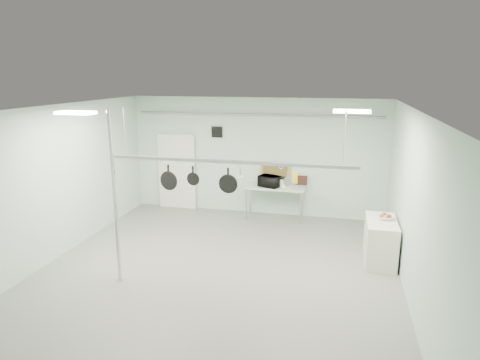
% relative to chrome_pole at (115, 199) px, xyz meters
% --- Properties ---
extents(floor, '(8.00, 8.00, 0.00)m').
position_rel_chrome_pole_xyz_m(floor, '(1.70, 0.60, -1.60)').
color(floor, gray).
rests_on(floor, ground).
extents(ceiling, '(7.00, 8.00, 0.02)m').
position_rel_chrome_pole_xyz_m(ceiling, '(1.70, 0.60, 1.59)').
color(ceiling, silver).
rests_on(ceiling, back_wall).
extents(back_wall, '(7.00, 0.02, 3.20)m').
position_rel_chrome_pole_xyz_m(back_wall, '(1.70, 4.59, 0.00)').
color(back_wall, '#A9CABD').
rests_on(back_wall, floor).
extents(right_wall, '(0.02, 8.00, 3.20)m').
position_rel_chrome_pole_xyz_m(right_wall, '(5.19, 0.60, 0.00)').
color(right_wall, '#A9CABD').
rests_on(right_wall, floor).
extents(door, '(1.10, 0.10, 2.20)m').
position_rel_chrome_pole_xyz_m(door, '(-0.60, 4.54, -0.55)').
color(door, silver).
rests_on(door, floor).
extents(wall_vent, '(0.30, 0.04, 0.30)m').
position_rel_chrome_pole_xyz_m(wall_vent, '(0.60, 4.57, 0.65)').
color(wall_vent, black).
rests_on(wall_vent, back_wall).
extents(conduit_pipe, '(6.60, 0.07, 0.07)m').
position_rel_chrome_pole_xyz_m(conduit_pipe, '(1.70, 4.50, 1.15)').
color(conduit_pipe, gray).
rests_on(conduit_pipe, back_wall).
extents(chrome_pole, '(0.08, 0.08, 3.20)m').
position_rel_chrome_pole_xyz_m(chrome_pole, '(0.00, 0.00, 0.00)').
color(chrome_pole, silver).
rests_on(chrome_pole, floor).
extents(prep_table, '(1.60, 0.70, 0.91)m').
position_rel_chrome_pole_xyz_m(prep_table, '(2.30, 4.20, -0.77)').
color(prep_table, silver).
rests_on(prep_table, floor).
extents(side_cabinet, '(0.60, 1.20, 0.90)m').
position_rel_chrome_pole_xyz_m(side_cabinet, '(4.85, 2.00, -1.15)').
color(side_cabinet, beige).
rests_on(side_cabinet, floor).
extents(pot_rack, '(4.80, 0.06, 1.00)m').
position_rel_chrome_pole_xyz_m(pot_rack, '(1.90, 0.90, 0.63)').
color(pot_rack, '#B7B7BC').
rests_on(pot_rack, ceiling).
extents(light_panel_left, '(0.65, 0.30, 0.05)m').
position_rel_chrome_pole_xyz_m(light_panel_left, '(-0.50, -0.20, 1.56)').
color(light_panel_left, white).
rests_on(light_panel_left, ceiling).
extents(light_panel_right, '(0.65, 0.30, 0.05)m').
position_rel_chrome_pole_xyz_m(light_panel_right, '(4.10, 1.20, 1.56)').
color(light_panel_right, white).
rests_on(light_panel_right, ceiling).
extents(microwave, '(0.63, 0.54, 0.30)m').
position_rel_chrome_pole_xyz_m(microwave, '(2.17, 4.10, -0.55)').
color(microwave, black).
rests_on(microwave, prep_table).
extents(coffee_canister, '(0.24, 0.24, 0.23)m').
position_rel_chrome_pole_xyz_m(coffee_canister, '(2.52, 4.13, -0.58)').
color(coffee_canister, white).
rests_on(coffee_canister, prep_table).
extents(painting_large, '(0.79, 0.17, 0.58)m').
position_rel_chrome_pole_xyz_m(painting_large, '(2.26, 4.50, -0.41)').
color(painting_large, gold).
rests_on(painting_large, prep_table).
extents(painting_small, '(0.30, 0.09, 0.25)m').
position_rel_chrome_pole_xyz_m(painting_small, '(2.97, 4.50, -0.57)').
color(painting_small, black).
rests_on(painting_small, prep_table).
extents(fruit_bowl, '(0.36, 0.36, 0.08)m').
position_rel_chrome_pole_xyz_m(fruit_bowl, '(4.92, 2.10, -0.66)').
color(fruit_bowl, white).
rests_on(fruit_bowl, side_cabinet).
extents(skillet_left, '(0.39, 0.13, 0.50)m').
position_rel_chrome_pole_xyz_m(skillet_left, '(0.68, 0.90, 0.23)').
color(skillet_left, black).
rests_on(skillet_left, pot_rack).
extents(skillet_mid, '(0.26, 0.08, 0.36)m').
position_rel_chrome_pole_xyz_m(skillet_mid, '(1.19, 0.90, 0.30)').
color(skillet_mid, black).
rests_on(skillet_mid, pot_rack).
extents(skillet_right, '(0.37, 0.07, 0.50)m').
position_rel_chrome_pole_xyz_m(skillet_right, '(1.89, 0.90, 0.24)').
color(skillet_right, black).
rests_on(skillet_right, pot_rack).
extents(whisk, '(0.20, 0.20, 0.32)m').
position_rel_chrome_pole_xyz_m(whisk, '(2.14, 0.90, 0.33)').
color(whisk, silver).
rests_on(whisk, pot_rack).
extents(grater, '(0.10, 0.05, 0.24)m').
position_rel_chrome_pole_xyz_m(grater, '(3.16, 0.90, 0.37)').
color(grater, gold).
rests_on(grater, pot_rack).
extents(saucepan, '(0.16, 0.10, 0.27)m').
position_rel_chrome_pole_xyz_m(saucepan, '(3.03, 0.90, 0.35)').
color(saucepan, '#B6B7BB').
rests_on(saucepan, pot_rack).
extents(fruit_cluster, '(0.24, 0.24, 0.09)m').
position_rel_chrome_pole_xyz_m(fruit_cluster, '(4.92, 2.10, -0.62)').
color(fruit_cluster, '#B82A11').
rests_on(fruit_cluster, fruit_bowl).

